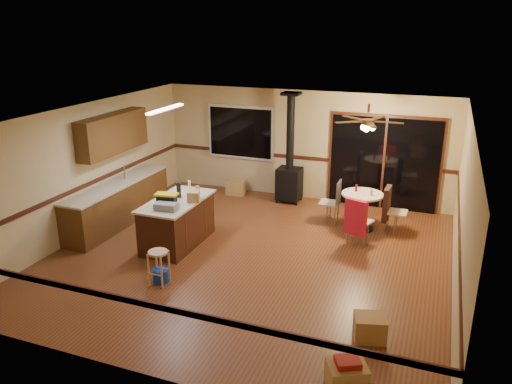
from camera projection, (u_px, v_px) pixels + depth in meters
The scene contains 35 objects.
floor at pixel (250, 256), 9.21m from camera, with size 7.00×7.00×0.00m, color brown.
ceiling at pixel (250, 116), 8.36m from camera, with size 7.00×7.00×0.00m, color silver.
wall_back at pixel (304, 145), 11.88m from camera, with size 7.00×7.00×0.00m, color tan.
wall_front at pixel (138, 281), 5.69m from camera, with size 7.00×7.00×0.00m, color tan.
wall_left at pixel (87, 169), 9.96m from camera, with size 7.00×7.00×0.00m, color tan.
wall_right at pixel (463, 215), 7.61m from camera, with size 7.00×7.00×0.00m, color tan.
chair_rail at pixel (250, 205), 8.88m from camera, with size 7.00×7.00×0.08m, color #3F1A0F, non-canonical shape.
window at pixel (241, 132), 12.31m from camera, with size 1.72×0.10×1.32m, color black.
sliding_door at pixel (384, 164), 11.28m from camera, with size 2.52×0.10×2.10m, color black.
lower_cabinets at pixel (119, 204), 10.59m from camera, with size 0.60×3.00×0.86m, color #533215.
countertop at pixel (117, 184), 10.44m from camera, with size 0.64×3.04×0.04m, color #BDAD92.
upper_cabinets at pixel (113, 133), 10.33m from camera, with size 0.35×2.00×0.80m, color #533215.
kitchen_island at pixel (177, 222), 9.57m from camera, with size 0.88×1.68×0.90m.
wood_stove at pixel (289, 172), 11.74m from camera, with size 0.55×0.50×2.52m.
ceiling_fan at pixel (368, 124), 9.69m from camera, with size 0.24×0.24×0.55m.
fluorescent_strip at pixel (165, 109), 9.25m from camera, with size 0.10×1.20×0.04m, color white.
toolbox_grey at pixel (166, 206), 8.92m from camera, with size 0.40×0.22×0.12m, color slate.
toolbox_black at pixel (167, 200), 9.14m from camera, with size 0.34×0.18×0.19m, color black.
toolbox_yellow_lid at pixel (166, 194), 9.10m from camera, with size 0.41×0.22×0.03m, color gold.
box_on_island at pixel (194, 196), 9.37m from camera, with size 0.21×0.29×0.20m, color #A67E4A.
bottle_dark at pixel (179, 190), 9.53m from camera, with size 0.09×0.09×0.30m, color black.
bottle_pink at pixel (198, 192), 9.52m from camera, with size 0.07×0.07×0.23m, color #D84C8C.
bottle_white at pixel (189, 184), 10.06m from camera, with size 0.05×0.05×0.16m, color white.
bar_stool at pixel (159, 267), 8.15m from camera, with size 0.32×0.32×0.58m, color tan.
blue_bucket at pixel (161, 275), 8.27m from camera, with size 0.27×0.27×0.22m, color #0B31A6.
dining_table at pixel (362, 205), 10.23m from camera, with size 0.85×0.85×0.78m.
glass_red at pixel (356, 188), 10.27m from camera, with size 0.05×0.05×0.14m, color #590C14.
glass_cream at pixel (371, 192), 10.03m from camera, with size 0.06×0.06×0.13m, color beige.
chair_left at pixel (334, 197), 10.50m from camera, with size 0.41×0.40×0.51m.
chair_near at pixel (356, 217), 9.43m from camera, with size 0.55×0.57×0.70m.
chair_right at pixel (388, 204), 10.09m from camera, with size 0.48×0.44×0.70m.
box_under_window at pixel (236, 187), 12.43m from camera, with size 0.45×0.36×0.36m, color #A67E4A.
box_corner_a at pixel (347, 377), 5.83m from camera, with size 0.45×0.38×0.34m, color #A67E4A.
box_corner_b at pixel (370, 328), 6.76m from camera, with size 0.42×0.36×0.34m, color #A67E4A.
box_small_red at pixel (348, 362), 5.76m from camera, with size 0.28×0.23×0.07m, color maroon.
Camera 1 is at (3.05, -7.75, 4.11)m, focal length 35.00 mm.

